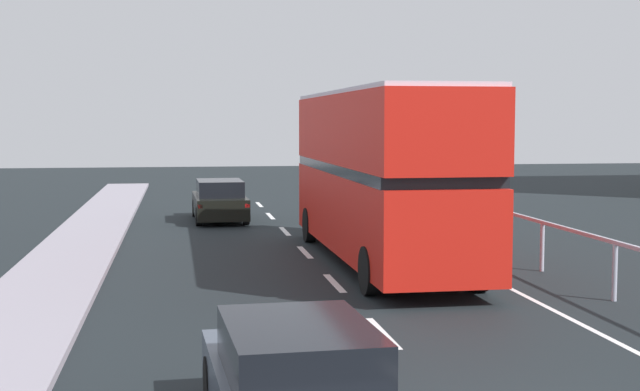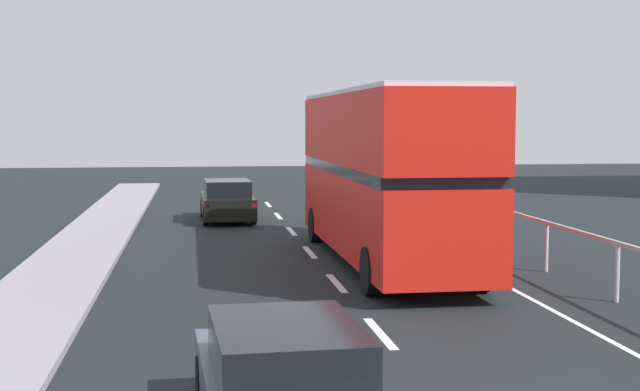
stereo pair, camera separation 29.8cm
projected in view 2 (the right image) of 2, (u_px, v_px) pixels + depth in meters
lane_paint_markings at (453, 294)px, 17.99m from camera, size 3.71×46.00×0.01m
bridge_side_railing at (579, 241)px, 18.81m from camera, size 0.10×42.00×1.20m
double_decker_bus_red at (385, 172)px, 21.67m from camera, size 2.65×11.02×4.27m
hatchback_car_near at (284, 385)px, 9.57m from camera, size 1.94×4.20×1.37m
sedan_car_ahead at (227, 201)px, 31.20m from camera, size 1.89×4.34×1.45m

